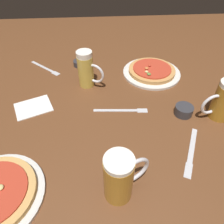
% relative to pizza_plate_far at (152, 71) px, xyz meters
% --- Properties ---
extents(ground_plane, '(2.40, 2.40, 0.03)m').
position_rel_pizza_plate_far_xyz_m(ground_plane, '(-0.23, -0.30, -0.03)').
color(ground_plane, brown).
extents(pizza_plate_far, '(0.30, 0.30, 0.05)m').
position_rel_pizza_plate_far_xyz_m(pizza_plate_far, '(0.00, 0.00, 0.00)').
color(pizza_plate_far, silver).
rests_on(pizza_plate_far, ground_plane).
extents(beer_mug_dark, '(0.14, 0.09, 0.17)m').
position_rel_pizza_plate_far_xyz_m(beer_mug_dark, '(-0.23, -0.64, 0.07)').
color(beer_mug_dark, '#B27A23').
rests_on(beer_mug_dark, ground_plane).
extents(beer_mug_amber, '(0.15, 0.09, 0.17)m').
position_rel_pizza_plate_far_xyz_m(beer_mug_amber, '(0.21, -0.34, 0.07)').
color(beer_mug_amber, '#B27A23').
rests_on(beer_mug_amber, ground_plane).
extents(beer_mug_pale, '(0.12, 0.09, 0.18)m').
position_rel_pizza_plate_far_xyz_m(beer_mug_pale, '(-0.34, -0.08, 0.07)').
color(beer_mug_pale, gold).
rests_on(beer_mug_pale, ground_plane).
extents(ramekin_sauce, '(0.07, 0.07, 0.03)m').
position_rel_pizza_plate_far_xyz_m(ramekin_sauce, '(-0.38, 0.11, -0.00)').
color(ramekin_sauce, '#333338').
rests_on(ramekin_sauce, ground_plane).
extents(ramekin_butter, '(0.08, 0.08, 0.04)m').
position_rel_pizza_plate_far_xyz_m(ramekin_butter, '(0.07, -0.32, 0.00)').
color(ramekin_butter, '#333338').
rests_on(ramekin_butter, ground_plane).
extents(napkin_folded, '(0.18, 0.17, 0.01)m').
position_rel_pizza_plate_far_xyz_m(napkin_folded, '(-0.57, -0.23, -0.01)').
color(napkin_folded, white).
rests_on(napkin_folded, ground_plane).
extents(fork_left, '(0.23, 0.04, 0.01)m').
position_rel_pizza_plate_far_xyz_m(fork_left, '(-0.19, -0.28, -0.01)').
color(fork_left, silver).
rests_on(fork_left, ground_plane).
extents(knife_right, '(0.12, 0.21, 0.01)m').
position_rel_pizza_plate_far_xyz_m(knife_right, '(0.04, -0.51, -0.01)').
color(knife_right, silver).
rests_on(knife_right, ground_plane).
extents(fork_spare, '(0.18, 0.16, 0.01)m').
position_rel_pizza_plate_far_xyz_m(fork_spare, '(-0.57, 0.09, -0.01)').
color(fork_spare, silver).
rests_on(fork_spare, ground_plane).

